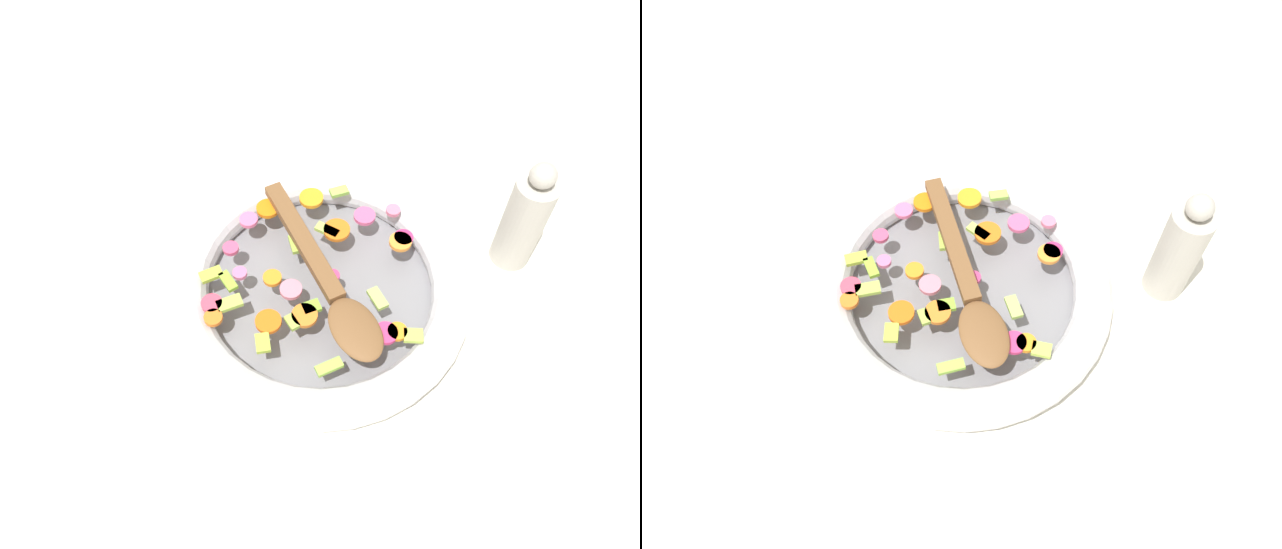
% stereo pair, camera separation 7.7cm
% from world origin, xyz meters
% --- Properties ---
extents(ground_plane, '(4.00, 4.00, 0.00)m').
position_xyz_m(ground_plane, '(0.00, 0.00, 0.00)').
color(ground_plane, silver).
extents(skillet, '(0.39, 0.39, 0.05)m').
position_xyz_m(skillet, '(0.00, 0.00, 0.02)').
color(skillet, slate).
rests_on(skillet, ground_plane).
extents(chopped_vegetables, '(0.29, 0.30, 0.01)m').
position_xyz_m(chopped_vegetables, '(0.01, 0.01, 0.05)').
color(chopped_vegetables, orange).
rests_on(chopped_vegetables, skillet).
extents(wooden_spoon, '(0.29, 0.08, 0.01)m').
position_xyz_m(wooden_spoon, '(-0.03, 0.00, 0.06)').
color(wooden_spoon, brown).
rests_on(wooden_spoon, chopped_vegetables).
extents(pepper_mill, '(0.05, 0.05, 0.18)m').
position_xyz_m(pepper_mill, '(-0.09, -0.25, 0.08)').
color(pepper_mill, '#B2ADA3').
rests_on(pepper_mill, ground_plane).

